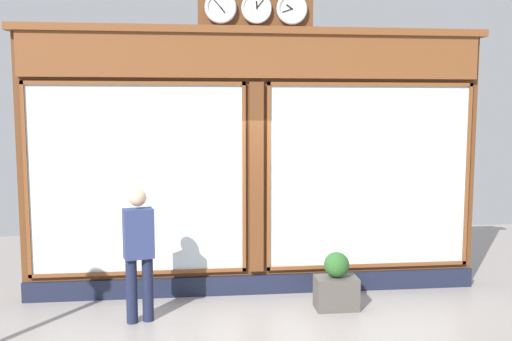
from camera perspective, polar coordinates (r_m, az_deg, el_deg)
shop_facade at (r=7.97m, az=-0.10°, el=0.97°), size 6.64×0.42×4.33m
pedestrian at (r=7.11m, az=-11.92°, el=-7.90°), size 0.40×0.31×1.69m
planter_box at (r=7.68m, az=8.22°, el=-12.31°), size 0.56×0.36×0.43m
planter_shrub at (r=7.56m, az=8.27°, el=-9.54°), size 0.34×0.34×0.34m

